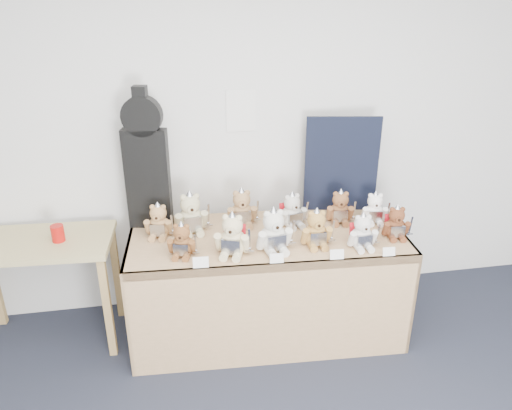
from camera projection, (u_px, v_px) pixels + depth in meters
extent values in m
plane|color=silver|center=(232.00, 137.00, 3.64)|extent=(6.00, 0.00, 6.00)
cube|color=silver|center=(241.00, 111.00, 3.57)|extent=(0.21, 0.00, 0.30)
cube|color=#97764D|center=(267.00, 239.00, 3.45)|extent=(1.94, 0.90, 0.06)
cube|color=#97764D|center=(275.00, 316.00, 3.25)|extent=(1.90, 0.13, 0.79)
cube|color=#97764D|center=(134.00, 292.00, 3.49)|extent=(0.07, 0.79, 0.79)
cube|color=#97764D|center=(392.00, 275.00, 3.70)|extent=(0.07, 0.79, 0.79)
cube|color=#927B4E|center=(38.00, 243.00, 3.34)|extent=(0.99, 0.59, 0.04)
cube|color=olive|center=(108.00, 308.00, 3.35)|extent=(0.05, 0.05, 0.76)
cube|color=olive|center=(117.00, 272.00, 3.76)|extent=(0.05, 0.05, 0.76)
cube|color=black|center=(148.00, 179.00, 3.42)|extent=(0.31, 0.15, 0.71)
cylinder|color=black|center=(142.00, 116.00, 3.24)|extent=(0.28, 0.14, 0.27)
cube|color=black|center=(140.00, 100.00, 3.20)|extent=(0.10, 0.10, 0.18)
cube|color=black|center=(341.00, 165.00, 3.67)|extent=(0.54, 0.11, 0.72)
cylinder|color=#B10F0B|center=(58.00, 233.00, 3.30)|extent=(0.09, 0.09, 0.11)
ellipsoid|color=brown|center=(183.00, 246.00, 3.16)|extent=(0.17, 0.15, 0.15)
sphere|color=brown|center=(182.00, 232.00, 3.12)|extent=(0.11, 0.11, 0.11)
cylinder|color=brown|center=(180.00, 237.00, 3.08)|extent=(0.05, 0.03, 0.04)
sphere|color=black|center=(180.00, 238.00, 3.07)|extent=(0.02, 0.02, 0.02)
sphere|color=brown|center=(176.00, 226.00, 3.10)|extent=(0.03, 0.03, 0.03)
sphere|color=brown|center=(187.00, 227.00, 3.10)|extent=(0.03, 0.03, 0.03)
cylinder|color=brown|center=(171.00, 246.00, 3.14)|extent=(0.06, 0.09, 0.11)
cylinder|color=brown|center=(193.00, 247.00, 3.14)|extent=(0.06, 0.09, 0.11)
cylinder|color=brown|center=(176.00, 256.00, 3.13)|extent=(0.06, 0.10, 0.04)
cylinder|color=brown|center=(187.00, 256.00, 3.13)|extent=(0.06, 0.10, 0.04)
cube|color=silver|center=(181.00, 250.00, 3.11)|extent=(0.10, 0.04, 0.08)
cone|color=silver|center=(181.00, 226.00, 3.10)|extent=(0.09, 0.09, 0.07)
cube|color=silver|center=(196.00, 245.00, 3.12)|extent=(0.02, 0.04, 0.15)
cube|color=silver|center=(196.00, 253.00, 3.14)|extent=(0.04, 0.02, 0.01)
ellipsoid|color=beige|center=(233.00, 242.00, 3.17)|extent=(0.22, 0.20, 0.18)
sphere|color=beige|center=(232.00, 225.00, 3.12)|extent=(0.13, 0.13, 0.13)
cylinder|color=beige|center=(231.00, 231.00, 3.08)|extent=(0.06, 0.05, 0.06)
sphere|color=black|center=(230.00, 232.00, 3.06)|extent=(0.02, 0.02, 0.02)
sphere|color=beige|center=(225.00, 217.00, 3.11)|extent=(0.04, 0.04, 0.04)
sphere|color=beige|center=(239.00, 218.00, 3.10)|extent=(0.04, 0.04, 0.04)
cylinder|color=beige|center=(219.00, 242.00, 3.16)|extent=(0.08, 0.11, 0.14)
cylinder|color=beige|center=(246.00, 244.00, 3.14)|extent=(0.08, 0.11, 0.14)
cylinder|color=beige|center=(225.00, 254.00, 3.14)|extent=(0.09, 0.13, 0.05)
cylinder|color=beige|center=(238.00, 255.00, 3.13)|extent=(0.09, 0.13, 0.05)
cube|color=silver|center=(231.00, 247.00, 3.11)|extent=(0.12, 0.05, 0.10)
cone|color=silver|center=(232.00, 217.00, 3.10)|extent=(0.11, 0.11, 0.09)
cube|color=silver|center=(250.00, 241.00, 3.11)|extent=(0.03, 0.05, 0.19)
cube|color=silver|center=(250.00, 251.00, 3.14)|extent=(0.05, 0.02, 0.01)
cube|color=red|center=(234.00, 236.00, 3.23)|extent=(0.15, 0.08, 0.16)
ellipsoid|color=beige|center=(273.00, 238.00, 3.22)|extent=(0.21, 0.18, 0.19)
sphere|color=beige|center=(273.00, 221.00, 3.17)|extent=(0.14, 0.14, 0.14)
cylinder|color=beige|center=(276.00, 226.00, 3.12)|extent=(0.06, 0.04, 0.06)
sphere|color=black|center=(278.00, 228.00, 3.10)|extent=(0.02, 0.02, 0.02)
sphere|color=beige|center=(267.00, 214.00, 3.13)|extent=(0.04, 0.04, 0.04)
sphere|color=beige|center=(280.00, 212.00, 3.16)|extent=(0.04, 0.04, 0.04)
cylinder|color=beige|center=(261.00, 241.00, 3.17)|extent=(0.07, 0.11, 0.14)
cylinder|color=beige|center=(287.00, 237.00, 3.22)|extent=(0.07, 0.11, 0.14)
cylinder|color=beige|center=(270.00, 251.00, 3.17)|extent=(0.07, 0.13, 0.06)
cylinder|color=beige|center=(283.00, 249.00, 3.19)|extent=(0.07, 0.13, 0.06)
cube|color=silver|center=(277.00, 243.00, 3.15)|extent=(0.12, 0.04, 0.10)
cone|color=silver|center=(274.00, 213.00, 3.14)|extent=(0.12, 0.12, 0.09)
cube|color=silver|center=(292.00, 233.00, 3.20)|extent=(0.02, 0.05, 0.20)
cube|color=silver|center=(292.00, 244.00, 3.23)|extent=(0.06, 0.01, 0.01)
ellipsoid|color=#A5793E|center=(316.00, 235.00, 3.28)|extent=(0.17, 0.14, 0.16)
sphere|color=#A5793E|center=(316.00, 220.00, 3.24)|extent=(0.12, 0.12, 0.12)
cylinder|color=#A5793E|center=(319.00, 225.00, 3.19)|extent=(0.05, 0.03, 0.05)
sphere|color=black|center=(319.00, 226.00, 3.18)|extent=(0.02, 0.02, 0.02)
sphere|color=#A5793E|center=(311.00, 214.00, 3.21)|extent=(0.04, 0.04, 0.04)
sphere|color=#A5793E|center=(323.00, 213.00, 3.22)|extent=(0.04, 0.04, 0.04)
cylinder|color=#A5793E|center=(305.00, 236.00, 3.25)|extent=(0.05, 0.09, 0.12)
cylinder|color=#A5793E|center=(328.00, 234.00, 3.27)|extent=(0.05, 0.09, 0.12)
cylinder|color=#A5793E|center=(312.00, 246.00, 3.24)|extent=(0.05, 0.11, 0.05)
cylinder|color=#A5793E|center=(323.00, 245.00, 3.25)|extent=(0.05, 0.11, 0.05)
cube|color=silver|center=(318.00, 239.00, 3.22)|extent=(0.11, 0.02, 0.09)
cone|color=silver|center=(317.00, 213.00, 3.22)|extent=(0.10, 0.10, 0.08)
cube|color=silver|center=(332.00, 232.00, 3.25)|extent=(0.01, 0.04, 0.17)
cube|color=silver|center=(332.00, 241.00, 3.28)|extent=(0.05, 0.01, 0.01)
ellipsoid|color=silver|center=(361.00, 238.00, 3.26)|extent=(0.15, 0.13, 0.15)
sphere|color=silver|center=(363.00, 224.00, 3.21)|extent=(0.11, 0.11, 0.11)
cylinder|color=silver|center=(365.00, 228.00, 3.17)|extent=(0.05, 0.03, 0.05)
sphere|color=black|center=(366.00, 229.00, 3.16)|extent=(0.02, 0.02, 0.02)
sphere|color=silver|center=(358.00, 218.00, 3.19)|extent=(0.04, 0.04, 0.04)
sphere|color=silver|center=(369.00, 217.00, 3.20)|extent=(0.04, 0.04, 0.04)
cylinder|color=silver|center=(352.00, 239.00, 3.22)|extent=(0.04, 0.08, 0.12)
cylinder|color=silver|center=(373.00, 237.00, 3.25)|extent=(0.04, 0.08, 0.12)
cylinder|color=silver|center=(359.00, 248.00, 3.22)|extent=(0.05, 0.10, 0.05)
cylinder|color=silver|center=(369.00, 247.00, 3.23)|extent=(0.05, 0.10, 0.05)
cube|color=silver|center=(365.00, 241.00, 3.20)|extent=(0.10, 0.02, 0.08)
cone|color=silver|center=(363.00, 217.00, 3.19)|extent=(0.10, 0.10, 0.07)
cube|color=silver|center=(378.00, 234.00, 3.23)|extent=(0.01, 0.04, 0.16)
cube|color=silver|center=(377.00, 243.00, 3.26)|extent=(0.05, 0.01, 0.01)
cube|color=red|center=(358.00, 232.00, 3.30)|extent=(0.12, 0.03, 0.14)
ellipsoid|color=brown|center=(395.00, 228.00, 3.39)|extent=(0.16, 0.14, 0.15)
sphere|color=brown|center=(397.00, 215.00, 3.35)|extent=(0.11, 0.11, 0.11)
cylinder|color=brown|center=(399.00, 219.00, 3.31)|extent=(0.05, 0.03, 0.05)
sphere|color=black|center=(399.00, 220.00, 3.29)|extent=(0.02, 0.02, 0.02)
sphere|color=brown|center=(392.00, 210.00, 3.33)|extent=(0.03, 0.03, 0.03)
sphere|color=brown|center=(403.00, 209.00, 3.33)|extent=(0.03, 0.03, 0.03)
cylinder|color=brown|center=(386.00, 229.00, 3.36)|extent=(0.05, 0.09, 0.11)
cylinder|color=brown|center=(406.00, 228.00, 3.37)|extent=(0.05, 0.09, 0.11)
cylinder|color=brown|center=(392.00, 237.00, 3.36)|extent=(0.06, 0.10, 0.04)
cylinder|color=brown|center=(402.00, 237.00, 3.36)|extent=(0.06, 0.10, 0.04)
cube|color=silver|center=(398.00, 232.00, 3.33)|extent=(0.10, 0.03, 0.08)
cone|color=silver|center=(398.00, 209.00, 3.33)|extent=(0.09, 0.09, 0.07)
cube|color=silver|center=(410.00, 226.00, 3.35)|extent=(0.02, 0.04, 0.15)
cube|color=silver|center=(409.00, 234.00, 3.38)|extent=(0.04, 0.01, 0.01)
cube|color=red|center=(393.00, 223.00, 3.43)|extent=(0.12, 0.04, 0.13)
ellipsoid|color=#BBB188|center=(191.00, 220.00, 3.46)|extent=(0.20, 0.18, 0.19)
sphere|color=#BBB188|center=(190.00, 204.00, 3.41)|extent=(0.14, 0.14, 0.14)
cylinder|color=#BBB188|center=(192.00, 209.00, 3.36)|extent=(0.06, 0.04, 0.06)
sphere|color=black|center=(192.00, 210.00, 3.35)|extent=(0.02, 0.02, 0.02)
sphere|color=#BBB188|center=(183.00, 198.00, 3.38)|extent=(0.04, 0.04, 0.04)
sphere|color=#BBB188|center=(196.00, 196.00, 3.40)|extent=(0.04, 0.04, 0.04)
cylinder|color=#BBB188|center=(179.00, 222.00, 3.41)|extent=(0.06, 0.11, 0.14)
cylinder|color=#BBB188|center=(204.00, 219.00, 3.46)|extent=(0.06, 0.11, 0.14)
cylinder|color=#BBB188|center=(187.00, 232.00, 3.41)|extent=(0.07, 0.13, 0.06)
cylinder|color=#BBB188|center=(199.00, 231.00, 3.44)|extent=(0.07, 0.13, 0.06)
cube|color=silver|center=(193.00, 224.00, 3.40)|extent=(0.12, 0.03, 0.10)
cone|color=silver|center=(190.00, 196.00, 3.39)|extent=(0.12, 0.12, 0.09)
cube|color=silver|center=(208.00, 216.00, 3.44)|extent=(0.02, 0.05, 0.20)
cube|color=silver|center=(209.00, 225.00, 3.47)|extent=(0.06, 0.01, 0.01)
ellipsoid|color=#A07950|center=(242.00, 214.00, 3.56)|extent=(0.18, 0.15, 0.17)
sphere|color=#A07950|center=(242.00, 199.00, 3.52)|extent=(0.13, 0.13, 0.13)
cylinder|color=#A07950|center=(243.00, 204.00, 3.47)|extent=(0.05, 0.03, 0.05)
sphere|color=black|center=(243.00, 205.00, 3.46)|extent=(0.02, 0.02, 0.02)
sphere|color=#A07950|center=(236.00, 193.00, 3.49)|extent=(0.04, 0.04, 0.04)
sphere|color=#A07950|center=(247.00, 193.00, 3.50)|extent=(0.04, 0.04, 0.04)
cylinder|color=#A07950|center=(231.00, 215.00, 3.53)|extent=(0.05, 0.10, 0.13)
cylinder|color=#A07950|center=(254.00, 214.00, 3.55)|extent=(0.05, 0.10, 0.13)
cylinder|color=#A07950|center=(237.00, 225.00, 3.53)|extent=(0.06, 0.11, 0.05)
cylinder|color=#A07950|center=(248.00, 224.00, 3.54)|extent=(0.06, 0.11, 0.05)
cube|color=silver|center=(243.00, 218.00, 3.50)|extent=(0.11, 0.02, 0.10)
cone|color=silver|center=(241.00, 192.00, 3.50)|extent=(0.11, 0.11, 0.08)
cube|color=silver|center=(257.00, 211.00, 3.53)|extent=(0.02, 0.04, 0.18)
cube|color=silver|center=(257.00, 220.00, 3.56)|extent=(0.05, 0.01, 0.01)
ellipsoid|color=beige|center=(292.00, 216.00, 3.55)|extent=(0.19, 0.17, 0.16)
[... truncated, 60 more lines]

